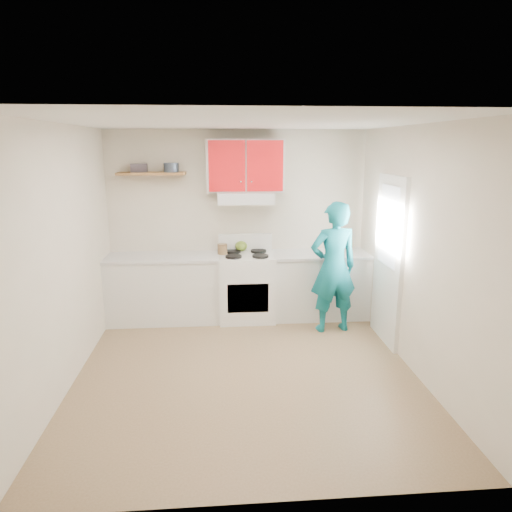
{
  "coord_description": "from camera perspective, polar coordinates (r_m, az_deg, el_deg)",
  "views": [
    {
      "loc": [
        -0.26,
        -4.55,
        2.39
      ],
      "look_at": [
        0.15,
        0.55,
        1.15
      ],
      "focal_mm": 32.21,
      "sensor_mm": 36.0,
      "label": 1
    }
  ],
  "objects": [
    {
      "name": "shelf",
      "position": [
        6.37,
        -12.82,
        9.97
      ],
      "size": [
        0.9,
        0.3,
        0.04
      ],
      "primitive_type": "cube",
      "color": "brown",
      "rests_on": "back_wall"
    },
    {
      "name": "range_hood",
      "position": [
        6.28,
        -1.3,
        7.27
      ],
      "size": [
        0.76,
        0.44,
        0.15
      ],
      "primitive_type": "cube",
      "color": "silver",
      "rests_on": "back_wall"
    },
    {
      "name": "upper_cabinets",
      "position": [
        6.3,
        -1.35,
        11.17
      ],
      "size": [
        1.02,
        0.33,
        0.7
      ],
      "primitive_type": "cube",
      "color": "red",
      "rests_on": "back_wall"
    },
    {
      "name": "ceiling",
      "position": [
        4.56,
        -1.38,
        16.27
      ],
      "size": [
        3.6,
        3.8,
        0.04
      ],
      "primitive_type": "cube",
      "color": "white",
      "rests_on": "floor"
    },
    {
      "name": "cutting_board",
      "position": [
        6.4,
        6.24,
        0.16
      ],
      "size": [
        0.38,
        0.32,
        0.02
      ],
      "primitive_type": "cube",
      "rotation": [
        0.0,
        0.0,
        -0.27
      ],
      "color": "olive",
      "rests_on": "counter_right"
    },
    {
      "name": "stove",
      "position": [
        6.43,
        -1.18,
        -3.84
      ],
      "size": [
        0.76,
        0.65,
        0.92
      ],
      "primitive_type": "cube",
      "color": "white",
      "rests_on": "floor"
    },
    {
      "name": "right_wall",
      "position": [
        5.11,
        19.3,
        0.54
      ],
      "size": [
        0.04,
        3.8,
        2.6
      ],
      "primitive_type": "cube",
      "color": "beige",
      "rests_on": "floor"
    },
    {
      "name": "back_wall",
      "position": [
        6.54,
        -2.27,
        4.03
      ],
      "size": [
        3.6,
        0.04,
        2.6
      ],
      "primitive_type": "cube",
      "color": "beige",
      "rests_on": "floor"
    },
    {
      "name": "counter_left",
      "position": [
        6.49,
        -11.32,
        -4.03
      ],
      "size": [
        1.52,
        0.6,
        0.9
      ],
      "primitive_type": "cube",
      "color": "silver",
      "rests_on": "floor"
    },
    {
      "name": "books",
      "position": [
        6.39,
        -14.33,
        10.56
      ],
      "size": [
        0.23,
        0.17,
        0.11
      ],
      "primitive_type": "cube",
      "rotation": [
        0.0,
        0.0,
        0.08
      ],
      "color": "#3E373D",
      "rests_on": "shelf"
    },
    {
      "name": "crock",
      "position": [
        6.35,
        -4.2,
        0.78
      ],
      "size": [
        0.14,
        0.14,
        0.16
      ],
      "primitive_type": "cylinder",
      "rotation": [
        0.0,
        0.0,
        0.03
      ],
      "color": "brown",
      "rests_on": "counter_left"
    },
    {
      "name": "tin",
      "position": [
        6.3,
        -10.48,
        10.76
      ],
      "size": [
        0.22,
        0.22,
        0.12
      ],
      "primitive_type": "cylinder",
      "rotation": [
        0.0,
        0.0,
        -0.1
      ],
      "color": "#333D4C",
      "rests_on": "shelf"
    },
    {
      "name": "front_wall",
      "position": [
        2.87,
        0.96,
        -8.65
      ],
      "size": [
        3.6,
        0.04,
        2.6
      ],
      "primitive_type": "cube",
      "color": "beige",
      "rests_on": "floor"
    },
    {
      "name": "door",
      "position": [
        5.79,
        16.12,
        -0.55
      ],
      "size": [
        0.05,
        0.85,
        2.05
      ],
      "primitive_type": "cube",
      "color": "white",
      "rests_on": "floor"
    },
    {
      "name": "person",
      "position": [
        5.99,
        9.59,
        -1.42
      ],
      "size": [
        0.67,
        0.49,
        1.71
      ],
      "primitive_type": "imported",
      "rotation": [
        0.0,
        0.0,
        3.28
      ],
      "color": "#0D6B78",
      "rests_on": "floor"
    },
    {
      "name": "counter_right",
      "position": [
        6.6,
        7.88,
        -3.61
      ],
      "size": [
        1.32,
        0.6,
        0.9
      ],
      "primitive_type": "cube",
      "color": "silver",
      "rests_on": "floor"
    },
    {
      "name": "kettle",
      "position": [
        6.51,
        -1.86,
        1.24
      ],
      "size": [
        0.19,
        0.19,
        0.15
      ],
      "primitive_type": "ellipsoid",
      "rotation": [
        0.0,
        0.0,
        0.09
      ],
      "color": "#597420",
      "rests_on": "stove"
    },
    {
      "name": "door_glass",
      "position": [
        5.7,
        16.14,
        3.59
      ],
      "size": [
        0.01,
        0.55,
        0.95
      ],
      "primitive_type": "cube",
      "color": "white",
      "rests_on": "door"
    },
    {
      "name": "floor",
      "position": [
        5.14,
        -1.21,
        -14.06
      ],
      "size": [
        3.8,
        3.8,
        0.0
      ],
      "primitive_type": "plane",
      "color": "brown",
      "rests_on": "ground"
    },
    {
      "name": "silicone_mat",
      "position": [
        6.53,
        10.44,
        0.23
      ],
      "size": [
        0.33,
        0.29,
        0.01
      ],
      "primitive_type": "cube",
      "rotation": [
        0.0,
        0.0,
        -0.13
      ],
      "color": "#B0121B",
      "rests_on": "counter_right"
    },
    {
      "name": "left_wall",
      "position": [
        4.92,
        -22.7,
        -0.24
      ],
      "size": [
        0.04,
        3.8,
        2.6
      ],
      "primitive_type": "cube",
      "color": "beige",
      "rests_on": "floor"
    }
  ]
}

